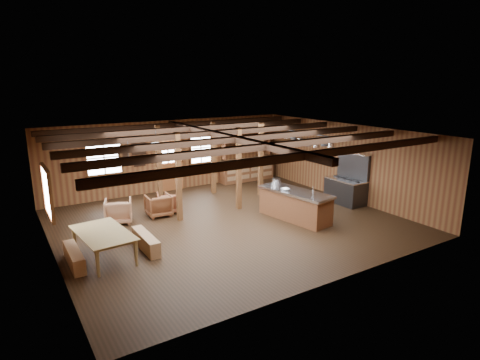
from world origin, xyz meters
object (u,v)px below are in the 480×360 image
Objects in this scene: armchair_b at (168,202)px; commercial_range at (347,186)px; kitchen_island at (295,205)px; armchair_c at (118,211)px; dining_table at (105,245)px; armchair_a at (159,205)px.

commercial_range is at bearing 174.76° from armchair_b.
kitchen_island is 3.52× the size of armchair_b.
armchair_b is 0.91× the size of armchair_c.
armchair_c is at bearing -28.02° from dining_table.
kitchen_island is at bearing 147.40° from armchair_a.
kitchen_island is 5.54m from armchair_c.
dining_table is (-5.85, 0.25, -0.13)m from kitchen_island.
kitchen_island is 1.40× the size of commercial_range.
commercial_range is 2.52× the size of armchair_b.
kitchen_island reaches higher than armchair_a.
armchair_a reaches higher than armchair_b.
dining_table is (-8.55, -0.13, -0.26)m from commercial_range.
armchair_a is at bearing 39.38° from armchair_b.
kitchen_island is 4.21m from armchair_b.
armchair_c is at bearing 163.22° from commercial_range.
armchair_a is 1.05× the size of armchair_b.
dining_table reaches higher than armchair_b.
dining_table is 3.28m from armchair_a.
armchair_a is at bearing -49.70° from dining_table.
armchair_b is 1.71m from armchair_c.
kitchen_island reaches higher than dining_table.
armchair_a is 0.95× the size of armchair_c.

